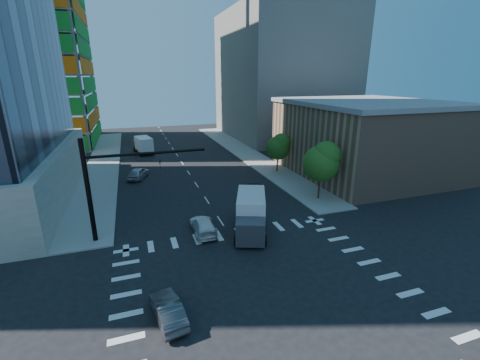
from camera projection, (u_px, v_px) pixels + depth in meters
name	position (u px, v px, depth m)	size (l,w,h in m)	color
ground	(269.00, 294.00, 21.37)	(160.00, 160.00, 0.00)	black
road_markings	(269.00, 294.00, 21.37)	(20.00, 20.00, 0.01)	silver
sidewalk_ne	(244.00, 152.00, 61.22)	(5.00, 60.00, 0.15)	#9A9892
sidewalk_nw	(104.00, 163.00, 53.54)	(5.00, 60.00, 0.15)	#9A9892
construction_building	(10.00, 17.00, 61.17)	(25.16, 34.50, 70.60)	slate
commercial_building	(365.00, 137.00, 47.23)	(20.50, 22.50, 10.60)	#A3795F
bg_building_ne	(281.00, 76.00, 74.90)	(24.00, 30.00, 28.00)	slate
signal_mast_nw	(106.00, 180.00, 26.97)	(10.20, 0.40, 9.00)	black
tree_south	(323.00, 161.00, 36.33)	(4.16, 4.16, 6.82)	#382316
tree_north	(279.00, 146.00, 47.45)	(3.54, 3.52, 5.78)	#382316
car_nb_far	(253.00, 191.00, 38.58)	(2.18, 4.74, 1.32)	black
car_sb_near	(203.00, 225.00, 29.66)	(1.96, 4.81, 1.40)	white
car_sb_mid	(138.00, 173.00, 45.39)	(1.88, 4.66, 1.59)	#A7A8AF
car_sb_cross	(168.00, 310.00, 18.96)	(1.42, 4.08, 1.34)	#424347
box_truck_near	(251.00, 217.00, 29.37)	(4.94, 7.05, 3.40)	black
box_truck_far	(143.00, 146.00, 60.44)	(3.63, 6.38, 3.16)	black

